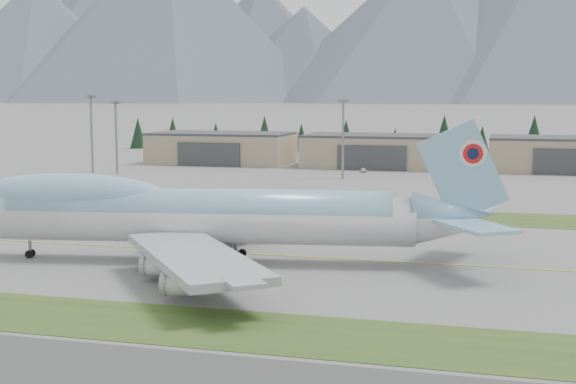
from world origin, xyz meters
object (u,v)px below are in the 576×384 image
(service_vehicle_a, at_px, (363,172))
(service_vehicle_b, at_px, (468,178))
(boeing_747_freighter, at_px, (201,215))
(hangar_center, at_px, (378,151))
(hangar_right, at_px, (569,154))
(hangar_left, at_px, (222,148))

(service_vehicle_a, xyz_separation_m, service_vehicle_b, (32.11, -9.65, 0.00))
(boeing_747_freighter, height_order, hangar_center, boeing_747_freighter)
(hangar_right, relative_size, service_vehicle_b, 12.17)
(hangar_left, xyz_separation_m, service_vehicle_a, (53.54, -19.46, -5.39))
(hangar_right, height_order, service_vehicle_a, hangar_right)
(hangar_left, relative_size, hangar_center, 1.00)
(hangar_center, distance_m, service_vehicle_b, 42.61)
(hangar_left, height_order, service_vehicle_a, hangar_left)
(boeing_747_freighter, height_order, service_vehicle_a, boeing_747_freighter)
(hangar_right, bearing_deg, service_vehicle_b, -135.24)
(service_vehicle_b, bearing_deg, hangar_right, -26.67)
(hangar_left, distance_m, hangar_center, 55.00)
(boeing_747_freighter, relative_size, service_vehicle_b, 20.19)
(hangar_center, bearing_deg, hangar_right, 0.00)
(service_vehicle_a, bearing_deg, boeing_747_freighter, -110.21)
(service_vehicle_b, bearing_deg, boeing_747_freighter, -175.60)
(hangar_right, bearing_deg, boeing_747_freighter, -111.44)
(hangar_left, bearing_deg, hangar_center, 0.00)
(service_vehicle_a, bearing_deg, hangar_right, -2.59)
(hangar_left, distance_m, service_vehicle_a, 57.22)
(hangar_center, height_order, service_vehicle_b, hangar_center)
(boeing_747_freighter, xyz_separation_m, service_vehicle_a, (0.13, 137.35, -6.88))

